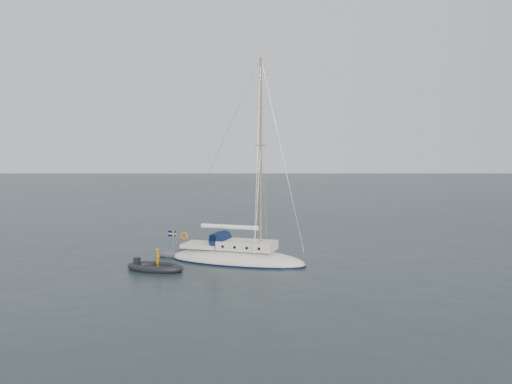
{
  "coord_description": "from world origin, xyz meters",
  "views": [
    {
      "loc": [
        -2.6,
        -32.08,
        6.6
      ],
      "look_at": [
        -2.72,
        0.0,
        4.23
      ],
      "focal_mm": 35.0,
      "sensor_mm": 36.0,
      "label": 1
    }
  ],
  "objects": [
    {
      "name": "sailboat",
      "position": [
        -3.88,
        -1.82,
        0.98
      ],
      "size": [
        9.07,
        2.72,
        12.91
      ],
      "rotation": [
        0.0,
        0.0,
        -0.32
      ],
      "color": "#EBE6CC",
      "rests_on": "ground"
    },
    {
      "name": "rib",
      "position": [
        -8.51,
        -3.89,
        0.21
      ],
      "size": [
        3.47,
        1.58,
        1.31
      ],
      "rotation": [
        0.0,
        0.0,
        -0.28
      ],
      "color": "black",
      "rests_on": "ground"
    },
    {
      "name": "ground",
      "position": [
        0.0,
        0.0,
        0.0
      ],
      "size": [
        300.0,
        300.0,
        0.0
      ],
      "primitive_type": "plane",
      "color": "black",
      "rests_on": "ground"
    },
    {
      "name": "dinghy",
      "position": [
        -7.76,
        0.07,
        0.18
      ],
      "size": [
        2.87,
        1.3,
        0.41
      ],
      "rotation": [
        0.0,
        0.0,
        -0.07
      ],
      "color": "#4F5055",
      "rests_on": "ground"
    }
  ]
}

